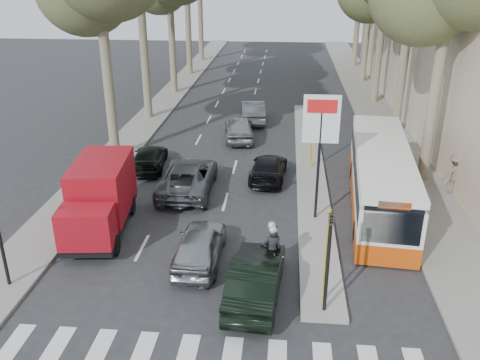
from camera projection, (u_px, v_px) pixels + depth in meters
The scene contains 18 objects.
ground at pixel (229, 281), 18.03m from camera, with size 120.00×120.00×0.00m, color #28282B.
sidewalk_right at pixel (372, 105), 40.17m from camera, with size 3.20×70.00×0.12m, color gray.
median_left at pixel (174, 92), 44.31m from camera, with size 2.40×64.00×0.12m, color gray.
traffic_island at pixel (310, 168), 27.80m from camera, with size 1.50×26.00×0.16m, color gray.
billboard at pixel (320, 140), 20.88m from camera, with size 1.50×12.10×5.60m.
traffic_light_island at pixel (329, 247), 15.41m from camera, with size 0.16×0.41×3.60m.
silver_hatchback at pixel (200, 245), 18.97m from camera, with size 1.66×4.14×1.41m, color #95989D.
dark_hatchback at pixel (256, 278), 16.93m from camera, with size 1.59×4.55×1.50m, color black.
queue_car_a at pixel (188, 177), 24.91m from camera, with size 2.48×5.39×1.50m, color #52565B.
queue_car_b at pixel (268, 168), 26.36m from camera, with size 1.73×4.24×1.23m, color black.
queue_car_c at pixel (239, 128), 32.29m from camera, with size 1.77×4.40×1.50m, color #929499.
queue_car_d at pixel (253, 111), 36.00m from camera, with size 1.58×4.54×1.50m, color #505258.
queue_car_e at pixel (149, 158), 27.80m from camera, with size 1.69×4.17×1.21m, color black.
red_truck at pixel (100, 197), 20.95m from camera, with size 2.61×5.64×2.91m.
city_bus at pixel (381, 177), 23.02m from camera, with size 3.31×10.97×2.85m.
motorcycle at pixel (272, 249), 18.38m from camera, with size 0.90×2.28×1.94m.
pedestrian_near at pixel (391, 162), 26.18m from camera, with size 1.01×0.49×1.72m, color #41314A.
pedestrian_far at pixel (455, 174), 24.36m from camera, with size 1.27×0.56×1.97m, color #705E54.
Camera 1 is at (1.77, -15.06, 10.41)m, focal length 38.00 mm.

